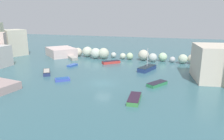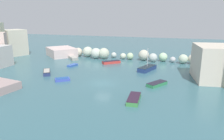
{
  "view_description": "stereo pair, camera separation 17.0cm",
  "coord_description": "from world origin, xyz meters",
  "px_view_note": "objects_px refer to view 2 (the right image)",
  "views": [
    {
      "loc": [
        11.41,
        -31.07,
        10.64
      ],
      "look_at": [
        0.0,
        5.02,
        1.0
      ],
      "focal_mm": 33.87,
      "sensor_mm": 36.0,
      "label": 1
    },
    {
      "loc": [
        11.57,
        -31.02,
        10.64
      ],
      "look_at": [
        0.0,
        5.02,
        1.0
      ],
      "focal_mm": 33.87,
      "sensor_mm": 36.0,
      "label": 2
    }
  ],
  "objects_px": {
    "moored_boat_3": "(73,58)",
    "moored_boat_8": "(202,73)",
    "moored_boat_2": "(147,68)",
    "moored_boat_0": "(111,62)",
    "moored_boat_9": "(62,79)",
    "moored_boat_1": "(157,84)",
    "moored_boat_7": "(73,65)",
    "moored_boat_6": "(47,72)",
    "moored_boat_5": "(134,99)"
  },
  "relations": [
    {
      "from": "moored_boat_5",
      "to": "moored_boat_7",
      "type": "bearing_deg",
      "value": -135.96
    },
    {
      "from": "moored_boat_3",
      "to": "moored_boat_7",
      "type": "bearing_deg",
      "value": -16.43
    },
    {
      "from": "moored_boat_0",
      "to": "moored_boat_9",
      "type": "height_order",
      "value": "moored_boat_0"
    },
    {
      "from": "moored_boat_9",
      "to": "moored_boat_5",
      "type": "bearing_deg",
      "value": 121.69
    },
    {
      "from": "moored_boat_3",
      "to": "moored_boat_9",
      "type": "bearing_deg",
      "value": -21.35
    },
    {
      "from": "moored_boat_8",
      "to": "moored_boat_6",
      "type": "bearing_deg",
      "value": 75.45
    },
    {
      "from": "moored_boat_8",
      "to": "moored_boat_5",
      "type": "bearing_deg",
      "value": 118.16
    },
    {
      "from": "moored_boat_2",
      "to": "moored_boat_6",
      "type": "height_order",
      "value": "moored_boat_2"
    },
    {
      "from": "moored_boat_7",
      "to": "moored_boat_9",
      "type": "bearing_deg",
      "value": -148.72
    },
    {
      "from": "moored_boat_1",
      "to": "moored_boat_9",
      "type": "xyz_separation_m",
      "value": [
        -15.64,
        -2.3,
        -0.04
      ]
    },
    {
      "from": "moored_boat_3",
      "to": "moored_boat_8",
      "type": "xyz_separation_m",
      "value": [
        30.29,
        -5.5,
        -0.09
      ]
    },
    {
      "from": "moored_boat_1",
      "to": "moored_boat_7",
      "type": "bearing_deg",
      "value": 98.75
    },
    {
      "from": "moored_boat_5",
      "to": "moored_boat_9",
      "type": "relative_size",
      "value": 1.47
    },
    {
      "from": "moored_boat_8",
      "to": "moored_boat_9",
      "type": "xyz_separation_m",
      "value": [
        -23.04,
        -11.86,
        -0.02
      ]
    },
    {
      "from": "moored_boat_1",
      "to": "moored_boat_8",
      "type": "distance_m",
      "value": 12.09
    },
    {
      "from": "moored_boat_9",
      "to": "moored_boat_3",
      "type": "bearing_deg",
      "value": -105.28
    },
    {
      "from": "moored_boat_2",
      "to": "moored_boat_7",
      "type": "bearing_deg",
      "value": 112.51
    },
    {
      "from": "moored_boat_6",
      "to": "moored_boat_9",
      "type": "xyz_separation_m",
      "value": [
        5.03,
        -2.87,
        -0.13
      ]
    },
    {
      "from": "moored_boat_3",
      "to": "moored_boat_6",
      "type": "distance_m",
      "value": 14.66
    },
    {
      "from": "moored_boat_6",
      "to": "moored_boat_7",
      "type": "relative_size",
      "value": 1.45
    },
    {
      "from": "moored_boat_6",
      "to": "moored_boat_5",
      "type": "bearing_deg",
      "value": 32.88
    },
    {
      "from": "moored_boat_2",
      "to": "moored_boat_0",
      "type": "bearing_deg",
      "value": 84.37
    },
    {
      "from": "moored_boat_3",
      "to": "moored_boat_1",
      "type": "bearing_deg",
      "value": 12.65
    },
    {
      "from": "moored_boat_1",
      "to": "moored_boat_6",
      "type": "height_order",
      "value": "moored_boat_6"
    },
    {
      "from": "moored_boat_8",
      "to": "moored_boat_0",
      "type": "bearing_deg",
      "value": 47.24
    },
    {
      "from": "moored_boat_2",
      "to": "moored_boat_5",
      "type": "bearing_deg",
      "value": -158.65
    },
    {
      "from": "moored_boat_1",
      "to": "moored_boat_2",
      "type": "xyz_separation_m",
      "value": [
        -2.95,
        9.11,
        0.17
      ]
    },
    {
      "from": "moored_boat_0",
      "to": "moored_boat_2",
      "type": "distance_m",
      "value": 9.78
    },
    {
      "from": "moored_boat_0",
      "to": "moored_boat_2",
      "type": "xyz_separation_m",
      "value": [
        8.92,
        -4.01,
        0.12
      ]
    },
    {
      "from": "moored_boat_3",
      "to": "moored_boat_7",
      "type": "xyz_separation_m",
      "value": [
        3.7,
        -7.07,
        -0.14
      ]
    },
    {
      "from": "moored_boat_0",
      "to": "moored_boat_2",
      "type": "bearing_deg",
      "value": 113.43
    },
    {
      "from": "moored_boat_1",
      "to": "moored_boat_3",
      "type": "bearing_deg",
      "value": 88.0
    },
    {
      "from": "moored_boat_1",
      "to": "moored_boat_2",
      "type": "distance_m",
      "value": 9.57
    },
    {
      "from": "moored_boat_3",
      "to": "moored_boat_8",
      "type": "relative_size",
      "value": 1.17
    },
    {
      "from": "moored_boat_0",
      "to": "moored_boat_8",
      "type": "relative_size",
      "value": 1.08
    },
    {
      "from": "moored_boat_2",
      "to": "moored_boat_3",
      "type": "bearing_deg",
      "value": 91.95
    },
    {
      "from": "moored_boat_0",
      "to": "moored_boat_3",
      "type": "bearing_deg",
      "value": -52.37
    },
    {
      "from": "moored_boat_7",
      "to": "moored_boat_9",
      "type": "relative_size",
      "value": 0.95
    },
    {
      "from": "moored_boat_7",
      "to": "moored_boat_8",
      "type": "distance_m",
      "value": 26.64
    },
    {
      "from": "moored_boat_2",
      "to": "moored_boat_7",
      "type": "relative_size",
      "value": 2.05
    },
    {
      "from": "moored_boat_0",
      "to": "moored_boat_1",
      "type": "height_order",
      "value": "moored_boat_0"
    },
    {
      "from": "moored_boat_3",
      "to": "moored_boat_7",
      "type": "relative_size",
      "value": 1.64
    },
    {
      "from": "moored_boat_0",
      "to": "moored_boat_5",
      "type": "height_order",
      "value": "moored_boat_0"
    },
    {
      "from": "moored_boat_5",
      "to": "moored_boat_8",
      "type": "distance_m",
      "value": 19.39
    },
    {
      "from": "moored_boat_5",
      "to": "moored_boat_7",
      "type": "xyz_separation_m",
      "value": [
        -17.04,
        15.29,
        -0.09
      ]
    },
    {
      "from": "moored_boat_0",
      "to": "moored_boat_2",
      "type": "relative_size",
      "value": 0.74
    },
    {
      "from": "moored_boat_7",
      "to": "moored_boat_8",
      "type": "height_order",
      "value": "moored_boat_8"
    },
    {
      "from": "moored_boat_9",
      "to": "moored_boat_1",
      "type": "bearing_deg",
      "value": 150.43
    },
    {
      "from": "moored_boat_2",
      "to": "moored_boat_9",
      "type": "relative_size",
      "value": 1.95
    },
    {
      "from": "moored_boat_5",
      "to": "moored_boat_6",
      "type": "relative_size",
      "value": 1.07
    }
  ]
}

